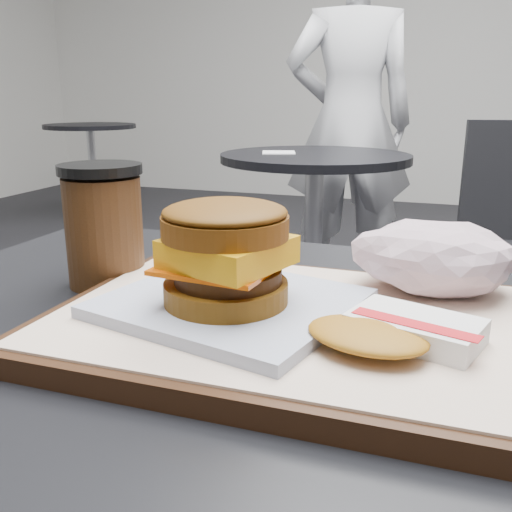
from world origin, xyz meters
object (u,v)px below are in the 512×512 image
object	(u,v)px
patron	(350,123)
serving_tray	(286,324)
hash_brown	(394,331)
crumpled_wrapper	(433,257)
neighbor_table	(314,207)
coffee_cup	(104,226)
breakfast_sandwich	(227,266)
neighbor_chair	(479,228)

from	to	relation	value
patron	serving_tray	bearing A→B (deg)	79.05
hash_brown	patron	size ratio (longest dim) A/B	0.08
crumpled_wrapper	patron	distance (m)	2.26
neighbor_table	coffee_cup	bearing A→B (deg)	-84.46
crumpled_wrapper	coffee_cup	size ratio (longest dim) A/B	1.14
breakfast_sandwich	crumpled_wrapper	world-z (taller)	breakfast_sandwich
patron	neighbor_chair	bearing A→B (deg)	112.86
hash_brown	patron	xyz separation A→B (m)	(-0.45, 2.34, 0.03)
coffee_cup	neighbor_chair	xyz separation A→B (m)	(0.44, 1.61, -0.32)
hash_brown	patron	bearing A→B (deg)	100.81
coffee_cup	patron	bearing A→B (deg)	93.69
coffee_cup	patron	size ratio (longest dim) A/B	0.07
hash_brown	neighbor_chair	bearing A→B (deg)	85.53
serving_tray	hash_brown	bearing A→B (deg)	-21.69
hash_brown	coffee_cup	size ratio (longest dim) A/B	1.05
neighbor_table	patron	world-z (taller)	patron
neighbor_chair	breakfast_sandwich	bearing A→B (deg)	-99.01
neighbor_table	serving_tray	bearing A→B (deg)	-77.48
serving_tray	coffee_cup	size ratio (longest dim) A/B	3.05
neighbor_chair	patron	world-z (taller)	patron
serving_tray	neighbor_table	world-z (taller)	serving_tray
hash_brown	crumpled_wrapper	xyz separation A→B (m)	(0.02, 0.13, 0.02)
breakfast_sandwich	neighbor_chair	size ratio (longest dim) A/B	0.25
breakfast_sandwich	crumpled_wrapper	distance (m)	0.19
patron	neighbor_table	bearing A→B (deg)	69.43
crumpled_wrapper	neighbor_chair	xyz separation A→B (m)	(0.11, 1.58, -0.31)
serving_tray	crumpled_wrapper	world-z (taller)	crumpled_wrapper
hash_brown	crumpled_wrapper	world-z (taller)	crumpled_wrapper
hash_brown	neighbor_chair	distance (m)	1.74
neighbor_table	hash_brown	bearing A→B (deg)	-74.87
neighbor_chair	neighbor_table	bearing A→B (deg)	-177.77
serving_tray	neighbor_chair	world-z (taller)	neighbor_chair
coffee_cup	crumpled_wrapper	bearing A→B (deg)	5.23
hash_brown	coffee_cup	xyz separation A→B (m)	(-0.30, 0.10, 0.03)
coffee_cup	neighbor_chair	size ratio (longest dim) A/B	0.14
breakfast_sandwich	coffee_cup	world-z (taller)	coffee_cup
neighbor_chair	coffee_cup	bearing A→B (deg)	-105.18
coffee_cup	neighbor_chair	world-z (taller)	coffee_cup
neighbor_table	patron	size ratio (longest dim) A/B	0.45
breakfast_sandwich	patron	distance (m)	2.34
patron	breakfast_sandwich	bearing A→B (deg)	77.90
serving_tray	neighbor_table	size ratio (longest dim) A/B	0.51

